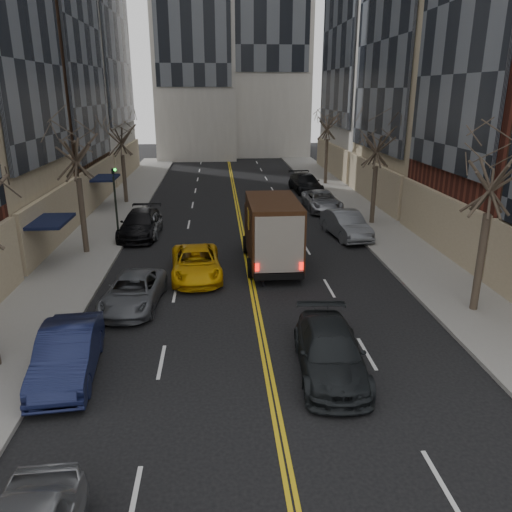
{
  "coord_description": "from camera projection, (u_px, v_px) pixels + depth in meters",
  "views": [
    {
      "loc": [
        -1.48,
        -6.88,
        8.61
      ],
      "look_at": [
        0.0,
        12.32,
        2.2
      ],
      "focal_mm": 35.0,
      "sensor_mm": 36.0,
      "label": 1
    }
  ],
  "objects": [
    {
      "name": "sidewalk_left",
      "position": [
        109.0,
        221.0,
        34.19
      ],
      "size": [
        4.0,
        66.0,
        0.15
      ],
      "primitive_type": "cube",
      "color": "slate",
      "rests_on": "ground"
    },
    {
      "name": "sidewalk_right",
      "position": [
        366.0,
        216.0,
        35.51
      ],
      "size": [
        4.0,
        66.0,
        0.15
      ],
      "primitive_type": "cube",
      "color": "slate",
      "rests_on": "ground"
    },
    {
      "name": "tree_lf_mid",
      "position": [
        73.0,
        132.0,
        25.52
      ],
      "size": [
        3.2,
        3.2,
        8.91
      ],
      "color": "#382D23",
      "rests_on": "sidewalk_left"
    },
    {
      "name": "tree_lf_far",
      "position": [
        120.0,
        126.0,
        38.0
      ],
      "size": [
        3.2,
        3.2,
        8.12
      ],
      "color": "#382D23",
      "rests_on": "sidewalk_left"
    },
    {
      "name": "tree_rt_near",
      "position": [
        497.0,
        152.0,
        18.34
      ],
      "size": [
        3.2,
        3.2,
        8.71
      ],
      "color": "#382D23",
      "rests_on": "sidewalk_right"
    },
    {
      "name": "tree_rt_mid",
      "position": [
        378.0,
        131.0,
        31.68
      ],
      "size": [
        3.2,
        3.2,
        8.32
      ],
      "color": "#382D23",
      "rests_on": "sidewalk_right"
    },
    {
      "name": "tree_rt_far",
      "position": [
        328.0,
        112.0,
        45.69
      ],
      "size": [
        3.2,
        3.2,
        9.11
      ],
      "color": "#382D23",
      "rests_on": "sidewalk_right"
    },
    {
      "name": "traffic_signal",
      "position": [
        115.0,
        196.0,
        28.71
      ],
      "size": [
        0.29,
        0.26,
        4.7
      ],
      "color": "black",
      "rests_on": "sidewalk_left"
    },
    {
      "name": "ups_truck",
      "position": [
        272.0,
        232.0,
        25.3
      ],
      "size": [
        2.69,
        6.48,
        3.54
      ],
      "rotation": [
        0.0,
        0.0,
        0.01
      ],
      "color": "black",
      "rests_on": "ground"
    },
    {
      "name": "observer_sedan",
      "position": [
        330.0,
        352.0,
        15.8
      ],
      "size": [
        2.37,
        5.14,
        1.46
      ],
      "rotation": [
        0.0,
        0.0,
        -0.07
      ],
      "color": "black",
      "rests_on": "ground"
    },
    {
      "name": "taxi",
      "position": [
        196.0,
        263.0,
        24.0
      ],
      "size": [
        2.66,
        5.18,
        1.4
      ],
      "primitive_type": "imported",
      "rotation": [
        0.0,
        0.0,
        0.07
      ],
      "color": "#D59B08",
      "rests_on": "ground"
    },
    {
      "name": "pedestrian",
      "position": [
        264.0,
        267.0,
        22.96
      ],
      "size": [
        0.54,
        0.71,
        1.76
      ],
      "primitive_type": "imported",
      "rotation": [
        0.0,
        0.0,
        1.78
      ],
      "color": "black",
      "rests_on": "ground"
    },
    {
      "name": "parked_lf_b",
      "position": [
        68.0,
        353.0,
        15.61
      ],
      "size": [
        2.08,
        4.88,
        1.57
      ],
      "primitive_type": "imported",
      "rotation": [
        0.0,
        0.0,
        0.09
      ],
      "color": "#111737",
      "rests_on": "ground"
    },
    {
      "name": "parked_lf_c",
      "position": [
        133.0,
        292.0,
        20.74
      ],
      "size": [
        2.54,
        4.82,
        1.29
      ],
      "primitive_type": "imported",
      "rotation": [
        0.0,
        0.0,
        -0.09
      ],
      "color": "#515359",
      "rests_on": "ground"
    },
    {
      "name": "parked_lf_d",
      "position": [
        140.0,
        224.0,
        30.75
      ],
      "size": [
        2.42,
        5.48,
        1.56
      ],
      "primitive_type": "imported",
      "rotation": [
        0.0,
        0.0,
        -0.04
      ],
      "color": "black",
      "rests_on": "ground"
    },
    {
      "name": "parked_lf_e",
      "position": [
        147.0,
        224.0,
        31.02
      ],
      "size": [
        1.76,
        4.15,
        1.4
      ],
      "primitive_type": "imported",
      "rotation": [
        0.0,
        0.0,
        -0.03
      ],
      "color": "#979A9E",
      "rests_on": "ground"
    },
    {
      "name": "parked_rt_a",
      "position": [
        346.0,
        225.0,
        30.51
      ],
      "size": [
        2.34,
        5.06,
        1.61
      ],
      "primitive_type": "imported",
      "rotation": [
        0.0,
        0.0,
        0.13
      ],
      "color": "#54575C",
      "rests_on": "ground"
    },
    {
      "name": "parked_rt_b",
      "position": [
        322.0,
        201.0,
        37.45
      ],
      "size": [
        2.49,
        5.26,
        1.45
      ],
      "primitive_type": "imported",
      "rotation": [
        0.0,
        0.0,
        0.02
      ],
      "color": "#989A9F",
      "rests_on": "ground"
    },
    {
      "name": "parked_rt_c",
      "position": [
        306.0,
        183.0,
        44.2
      ],
      "size": [
        2.69,
        5.66,
        1.59
      ],
      "primitive_type": "imported",
      "rotation": [
        0.0,
        0.0,
        0.08
      ],
      "color": "black",
      "rests_on": "ground"
    }
  ]
}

